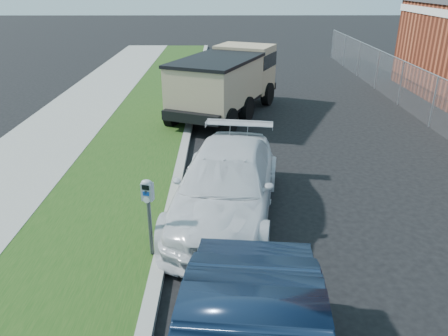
{
  "coord_description": "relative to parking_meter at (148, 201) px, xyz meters",
  "views": [
    {
      "loc": [
        -1.47,
        -7.9,
        4.85
      ],
      "look_at": [
        -1.4,
        1.0,
        1.0
      ],
      "focal_mm": 35.0,
      "sensor_mm": 36.0,
      "label": 1
    }
  ],
  "objects": [
    {
      "name": "streetside",
      "position": [
        -2.81,
        3.03,
        -1.17
      ],
      "size": [
        6.12,
        50.0,
        0.15
      ],
      "color": "gray",
      "rests_on": "ground"
    },
    {
      "name": "chainlink_fence",
      "position": [
        8.76,
        8.03,
        0.02
      ],
      "size": [
        0.06,
        30.06,
        30.0
      ],
      "color": "slate",
      "rests_on": "ground"
    },
    {
      "name": "parking_meter",
      "position": [
        0.0,
        0.0,
        0.0
      ],
      "size": [
        0.24,
        0.19,
        1.52
      ],
      "rotation": [
        0.0,
        0.0,
        -0.27
      ],
      "color": "#3F4247",
      "rests_on": "ground"
    },
    {
      "name": "dump_truck",
      "position": [
        1.56,
        9.84,
        0.1
      ],
      "size": [
        4.43,
        6.44,
        2.38
      ],
      "rotation": [
        0.0,
        0.0,
        -0.41
      ],
      "color": "black",
      "rests_on": "ground"
    },
    {
      "name": "white_wagon",
      "position": [
        1.39,
        1.76,
        -0.49
      ],
      "size": [
        2.87,
        5.42,
        1.5
      ],
      "primitive_type": "imported",
      "rotation": [
        0.0,
        0.0,
        -0.16
      ],
      "color": "silver",
      "rests_on": "ground"
    },
    {
      "name": "ground",
      "position": [
        2.76,
        1.03,
        -1.24
      ],
      "size": [
        120.0,
        120.0,
        0.0
      ],
      "primitive_type": "plane",
      "color": "black",
      "rests_on": "ground"
    }
  ]
}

